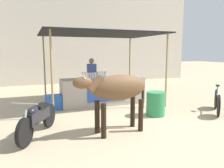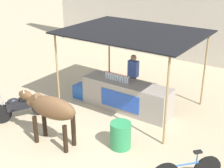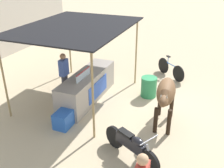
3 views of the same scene
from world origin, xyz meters
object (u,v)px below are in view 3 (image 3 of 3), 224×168
Objects in this scene: water_barrel at (149,87)px; cow at (166,94)px; stall_counter at (87,87)px; vendor_behind_counter at (64,76)px; bicycle_leaning at (171,69)px; motorcycle_parked at (131,145)px; cooler_box at (64,119)px.

water_barrel is 1.94m from cow.
cow reaches higher than stall_counter.
vendor_behind_counter reaches higher than stall_counter.
bicycle_leaning is at bearing -11.63° from water_barrel.
bicycle_leaning is (3.59, 0.45, -0.68)m from cow.
vendor_behind_counter reaches higher than motorcycle_parked.
cow is at bearing -102.17° from stall_counter.
cow is (1.14, -2.67, 0.79)m from cooler_box.
water_barrel is 0.39× the size of cow.
water_barrel is 0.57× the size of bicycle_leaning.
vendor_behind_counter is 2.97m from water_barrel.
bicycle_leaning is (1.99, -0.41, -0.01)m from water_barrel.
water_barrel is 0.44× the size of motorcycle_parked.
water_barrel is at bearing -65.39° from vendor_behind_counter.
cooler_box is 0.37× the size of motorcycle_parked.
stall_counter is 3.32m from motorcycle_parked.
vendor_behind_counter reaches higher than water_barrel.
stall_counter is at bearing 3.20° from cooler_box.
motorcycle_parked is (-3.36, -0.44, 0.07)m from water_barrel.
cow is at bearing -66.85° from cooler_box.
stall_counter is at bearing 117.83° from water_barrel.
cooler_box is (-1.74, -0.10, -0.24)m from stall_counter.
cow is 1.46× the size of bicycle_leaning.
water_barrel is (2.75, -1.81, 0.12)m from cooler_box.
water_barrel is (1.22, -2.66, -0.49)m from vendor_behind_counter.
cow is (-1.61, -0.86, 0.67)m from water_barrel.
vendor_behind_counter is at bearing 114.61° from water_barrel.
vendor_behind_counter is at bearing 29.07° from cooler_box.
bicycle_leaning is (4.73, -2.22, 0.11)m from cooler_box.
bicycle_leaning is (3.20, -3.07, -0.50)m from vendor_behind_counter.
motorcycle_parked is 5.35m from bicycle_leaning.
water_barrel is (1.01, -1.91, -0.12)m from stall_counter.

